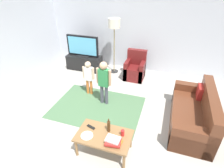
{
  "coord_description": "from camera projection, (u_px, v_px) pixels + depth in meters",
  "views": [
    {
      "loc": [
        1.2,
        -2.98,
        2.92
      ],
      "look_at": [
        0.0,
        0.6,
        0.65
      ],
      "focal_mm": 29.5,
      "sensor_mm": 36.0,
      "label": 1
    }
  ],
  "objects": [
    {
      "name": "ground",
      "position": [
        104.0,
        121.0,
        4.25
      ],
      "size": [
        7.8,
        7.8,
        0.0
      ],
      "primitive_type": "plane",
      "color": "#B2ADA3"
    },
    {
      "name": "tv_stand",
      "position": [
        84.0,
        63.0,
        6.43
      ],
      "size": [
        1.2,
        0.44,
        0.5
      ],
      "color": "black",
      "rests_on": "ground"
    },
    {
      "name": "book_stack",
      "position": [
        113.0,
        141.0,
        3.14
      ],
      "size": [
        0.3,
        0.25,
        0.1
      ],
      "color": "orange",
      "rests_on": "coffee_table"
    },
    {
      "name": "tv_remote",
      "position": [
        91.0,
        127.0,
        3.48
      ],
      "size": [
        0.18,
        0.09,
        0.02
      ],
      "primitive_type": "cube",
      "rotation": [
        0.0,
        0.0,
        -0.29
      ],
      "color": "black",
      "rests_on": "coffee_table"
    },
    {
      "name": "area_rug",
      "position": [
        97.0,
        107.0,
        4.69
      ],
      "size": [
        2.2,
        1.6,
        0.01
      ],
      "primitive_type": "cube",
      "color": "#4C724C",
      "rests_on": "ground"
    },
    {
      "name": "floor_lamp",
      "position": [
        114.0,
        26.0,
        5.6
      ],
      "size": [
        0.36,
        0.36,
        1.78
      ],
      "color": "#262626",
      "rests_on": "ground"
    },
    {
      "name": "wall_back",
      "position": [
        135.0,
        30.0,
        6.0
      ],
      "size": [
        6.0,
        0.12,
        2.7
      ],
      "primitive_type": "cube",
      "color": "silver",
      "rests_on": "ground"
    },
    {
      "name": "child_center",
      "position": [
        104.0,
        79.0,
        4.49
      ],
      "size": [
        0.39,
        0.19,
        1.17
      ],
      "color": "#4C4C59",
      "rests_on": "ground"
    },
    {
      "name": "tv",
      "position": [
        83.0,
        46.0,
        6.1
      ],
      "size": [
        1.1,
        0.28,
        0.71
      ],
      "color": "black",
      "rests_on": "tv_stand"
    },
    {
      "name": "child_near_tv",
      "position": [
        89.0,
        75.0,
        4.92
      ],
      "size": [
        0.33,
        0.16,
        0.98
      ],
      "color": "orange",
      "rests_on": "ground"
    },
    {
      "name": "coffee_table",
      "position": [
        104.0,
        137.0,
        3.35
      ],
      "size": [
        1.0,
        0.6,
        0.42
      ],
      "color": "olive",
      "rests_on": "ground"
    },
    {
      "name": "bottle",
      "position": [
        109.0,
        126.0,
        3.34
      ],
      "size": [
        0.06,
        0.06,
        0.29
      ],
      "color": "#4C3319",
      "rests_on": "coffee_table"
    },
    {
      "name": "plate",
      "position": [
        87.0,
        136.0,
        3.3
      ],
      "size": [
        0.22,
        0.22,
        0.02
      ],
      "color": "white",
      "rests_on": "coffee_table"
    },
    {
      "name": "armchair",
      "position": [
        135.0,
        69.0,
        5.87
      ],
      "size": [
        0.6,
        0.6,
        0.9
      ],
      "color": "maroon",
      "rests_on": "ground"
    },
    {
      "name": "couch",
      "position": [
        195.0,
        115.0,
        3.99
      ],
      "size": [
        0.8,
        1.8,
        0.86
      ],
      "color": "brown",
      "rests_on": "ground"
    },
    {
      "name": "soda_can",
      "position": [
        123.0,
        133.0,
        3.28
      ],
      "size": [
        0.07,
        0.07,
        0.12
      ],
      "primitive_type": "cylinder",
      "color": "red",
      "rests_on": "coffee_table"
    }
  ]
}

